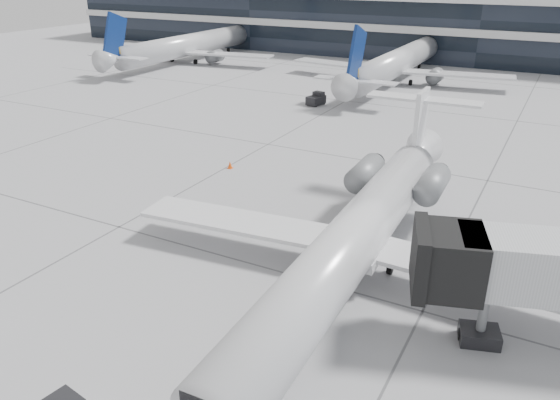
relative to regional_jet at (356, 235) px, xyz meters
The scene contains 7 objects.
ground 6.55m from the regional_jet, 166.52° to the right, with size 220.00×220.00×0.00m, color gray.
terminal 80.85m from the regional_jet, 94.13° to the left, with size 170.00×22.00×10.00m, color black.
bg_jet_left 73.92m from the regional_jet, 133.48° to the left, with size 32.00×40.00×9.60m, color silver, non-canonical shape.
bg_jet_center 55.42m from the regional_jet, 104.46° to the left, with size 32.00×40.00×9.60m, color silver, non-canonical shape.
regional_jet is the anchor object (origin of this frame).
traffic_cone 19.33m from the regional_jet, 143.59° to the left, with size 0.55×0.55×0.62m.
far_tug 39.58m from the regional_jet, 117.56° to the left, with size 1.85×2.62×1.52m.
Camera 1 is at (14.36, -23.29, 15.95)m, focal length 35.00 mm.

